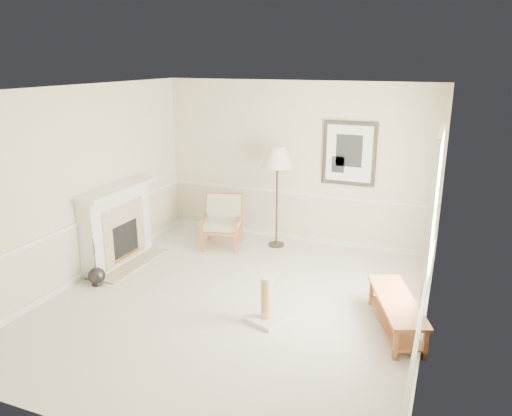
{
  "coord_description": "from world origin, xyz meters",
  "views": [
    {
      "loc": [
        2.6,
        -5.68,
        3.26
      ],
      "look_at": [
        0.04,
        0.7,
        1.19
      ],
      "focal_mm": 35.0,
      "sensor_mm": 36.0,
      "label": 1
    }
  ],
  "objects_px": {
    "armchair": "(223,219)",
    "scratching_post": "(266,307)",
    "floor_lamp": "(277,160)",
    "floor_vase": "(97,276)",
    "bench": "(396,309)"
  },
  "relations": [
    {
      "from": "bench",
      "to": "scratching_post",
      "type": "distance_m",
      "value": 1.62
    },
    {
      "from": "floor_vase",
      "to": "armchair",
      "type": "height_order",
      "value": "armchair"
    },
    {
      "from": "floor_lamp",
      "to": "bench",
      "type": "bearing_deg",
      "value": -43.01
    },
    {
      "from": "armchair",
      "to": "bench",
      "type": "xyz_separation_m",
      "value": [
        3.28,
        -1.9,
        -0.21
      ]
    },
    {
      "from": "scratching_post",
      "to": "floor_lamp",
      "type": "bearing_deg",
      "value": 106.82
    },
    {
      "from": "floor_vase",
      "to": "floor_lamp",
      "type": "distance_m",
      "value": 3.51
    },
    {
      "from": "scratching_post",
      "to": "bench",
      "type": "bearing_deg",
      "value": 14.52
    },
    {
      "from": "floor_vase",
      "to": "floor_lamp",
      "type": "height_order",
      "value": "floor_lamp"
    },
    {
      "from": "floor_vase",
      "to": "scratching_post",
      "type": "bearing_deg",
      "value": -1.25
    },
    {
      "from": "armchair",
      "to": "bench",
      "type": "height_order",
      "value": "armchair"
    },
    {
      "from": "floor_vase",
      "to": "scratching_post",
      "type": "relative_size",
      "value": 1.23
    },
    {
      "from": "floor_vase",
      "to": "armchair",
      "type": "bearing_deg",
      "value": 65.64
    },
    {
      "from": "floor_lamp",
      "to": "floor_vase",
      "type": "bearing_deg",
      "value": -127.33
    },
    {
      "from": "armchair",
      "to": "floor_lamp",
      "type": "bearing_deg",
      "value": 2.59
    },
    {
      "from": "armchair",
      "to": "scratching_post",
      "type": "height_order",
      "value": "armchair"
    }
  ]
}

